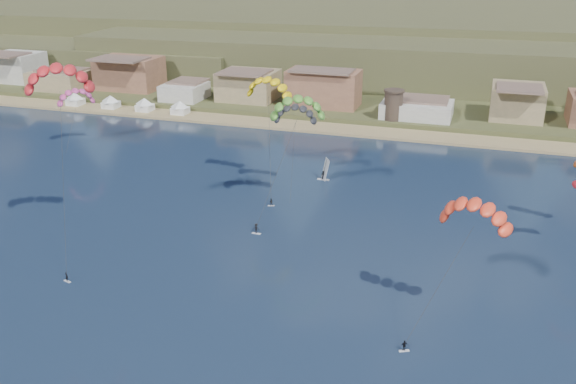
% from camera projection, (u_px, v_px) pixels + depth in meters
% --- Properties ---
extents(ground, '(2400.00, 2400.00, 0.00)m').
position_uv_depth(ground, '(211.00, 353.00, 79.69)').
color(ground, black).
rests_on(ground, ground).
extents(beach, '(2200.00, 12.00, 0.90)m').
position_uv_depth(beach, '(370.00, 131.00, 173.49)').
color(beach, tan).
rests_on(beach, ground).
extents(land, '(2200.00, 900.00, 4.00)m').
position_uv_depth(land, '(463.00, 1.00, 575.71)').
color(land, brown).
rests_on(land, ground).
extents(foothills, '(940.00, 210.00, 18.00)m').
position_uv_depth(foothills, '(475.00, 41.00, 275.91)').
color(foothills, brown).
rests_on(foothills, ground).
extents(town, '(400.00, 24.00, 12.00)m').
position_uv_depth(town, '(254.00, 83.00, 196.17)').
color(town, silver).
rests_on(town, ground).
extents(watchtower, '(5.82, 5.82, 8.60)m').
position_uv_depth(watchtower, '(393.00, 104.00, 176.91)').
color(watchtower, '#47382D').
rests_on(watchtower, ground).
extents(beach_tents, '(43.40, 6.40, 5.00)m').
position_uv_depth(beach_tents, '(126.00, 100.00, 193.87)').
color(beach_tents, white).
rests_on(beach_tents, ground).
extents(kitesurfer_red, '(12.03, 16.55, 32.97)m').
position_uv_depth(kitesurfer_red, '(58.00, 74.00, 97.22)').
color(kitesurfer_red, silver).
rests_on(kitesurfer_red, ground).
extents(kitesurfer_yellow, '(10.41, 13.54, 25.23)m').
position_uv_depth(kitesurfer_yellow, '(268.00, 84.00, 127.24)').
color(kitesurfer_yellow, silver).
rests_on(kitesurfer_yellow, ground).
extents(kitesurfer_orange, '(12.70, 12.92, 20.64)m').
position_uv_depth(kitesurfer_orange, '(476.00, 208.00, 79.93)').
color(kitesurfer_orange, silver).
rests_on(kitesurfer_orange, ground).
extents(kitesurfer_green, '(11.49, 16.79, 24.83)m').
position_uv_depth(kitesurfer_green, '(297.00, 105.00, 114.83)').
color(kitesurfer_green, silver).
rests_on(kitesurfer_green, ground).
extents(distant_kite_pink, '(9.43, 9.48, 16.90)m').
position_uv_depth(distant_kite_pink, '(75.00, 94.00, 157.07)').
color(distant_kite_pink, '#262626').
rests_on(distant_kite_pink, ground).
extents(distant_kite_dark, '(9.52, 6.46, 20.17)m').
position_uv_depth(distant_kite_dark, '(295.00, 111.00, 126.10)').
color(distant_kite_dark, '#262626').
rests_on(distant_kite_dark, ground).
extents(windsurfer, '(2.78, 3.03, 4.85)m').
position_uv_depth(windsurfer, '(324.00, 173.00, 137.84)').
color(windsurfer, silver).
rests_on(windsurfer, ground).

